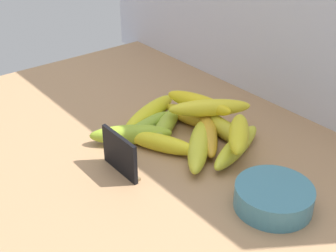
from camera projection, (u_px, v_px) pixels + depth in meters
The scene contains 17 objects.
counter_top at pixel (139, 148), 102.01cm from camera, with size 110.00×76.00×3.00cm, color #A67D56.
chalkboard_sign at pixel (120, 155), 89.84cm from camera, with size 11.00×1.80×8.40cm.
fruit_bowl at pixel (274, 197), 81.22cm from camera, with size 13.97×13.97×4.31cm, color teal.
banana_0 at pixel (199, 146), 96.11cm from camera, with size 20.00×4.30×4.30cm, color gold.
banana_1 at pixel (192, 116), 107.95cm from camera, with size 16.22×3.58×3.58cm, color yellow.
banana_2 at pixel (204, 121), 105.95cm from camera, with size 16.42×3.63×3.63cm, color gold.
banana_3 at pixel (237, 147), 96.08cm from camera, with size 19.31×3.90×3.90cm, color gold.
banana_4 at pixel (131, 134), 100.08cm from camera, with size 17.99×4.29×4.29cm, color #96B62D.
banana_5 at pixel (161, 143), 97.46cm from camera, with size 16.95×3.77×3.77cm, color yellow.
banana_6 at pixel (222, 128), 102.92cm from camera, with size 18.31×4.00×4.00cm, color gold.
banana_7 at pixel (166, 125), 104.40cm from camera, with size 16.86×3.75×3.75cm, color #95AD31.
banana_8 at pixel (208, 132), 101.31cm from camera, with size 19.94×3.91×3.91cm, color gold.
banana_9 at pixel (149, 114), 108.31cm from camera, with size 20.42×4.38×4.38cm, color yellow.
banana_10 at pixel (146, 127), 103.86cm from camera, with size 16.54×3.49×3.49cm, color #8DAE35.
banana_11 at pixel (199, 103), 105.81cm from camera, with size 16.94×3.94×3.94cm, color yellow.
banana_12 at pixel (210, 108), 103.54cm from camera, with size 18.65×3.92×3.92cm, color yellow.
banana_13 at pixel (239, 134), 92.89cm from camera, with size 15.05×4.11×4.11cm, color gold.
Camera 1 is at (71.59, -48.35, 56.35)cm, focal length 49.17 mm.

